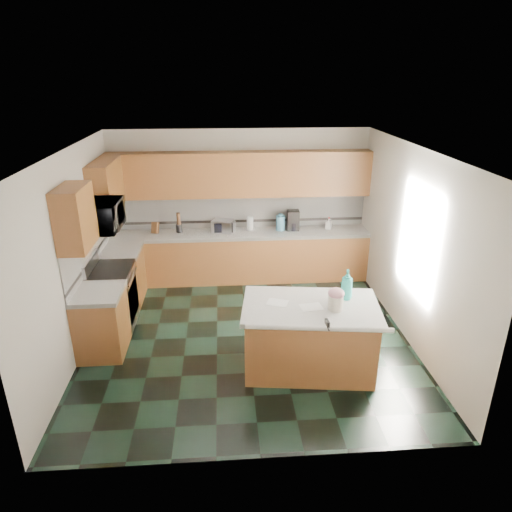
{
  "coord_description": "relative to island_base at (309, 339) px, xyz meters",
  "views": [
    {
      "loc": [
        -0.31,
        -5.77,
        3.62
      ],
      "look_at": [
        0.15,
        0.35,
        1.12
      ],
      "focal_mm": 32.0,
      "sensor_mm": 36.0,
      "label": 1
    }
  ],
  "objects": [
    {
      "name": "ceiling",
      "position": [
        -0.75,
        0.82,
        2.27
      ],
      "size": [
        4.6,
        4.6,
        0.0
      ],
      "primitive_type": "plane",
      "color": "white",
      "rests_on": "ground"
    },
    {
      "name": "soap_back_cap",
      "position": [
        0.86,
        2.87,
        0.7
      ],
      "size": [
        0.02,
        0.02,
        0.03
      ],
      "primitive_type": "cylinder",
      "color": "red",
      "rests_on": "soap_bottle_back"
    },
    {
      "name": "water_jug",
      "position": [
        -0.02,
        2.88,
        0.62
      ],
      "size": [
        0.16,
        0.16,
        0.27
      ],
      "primitive_type": "cylinder",
      "color": "#5198BD",
      "rests_on": "back_countertop"
    },
    {
      "name": "treat_jar_lid",
      "position": [
        0.27,
        -0.13,
        0.71
      ],
      "size": [
        0.2,
        0.2,
        0.12
      ],
      "primitive_type": "ellipsoid",
      "color": "pink",
      "rests_on": "treat_jar"
    },
    {
      "name": "range_oven_door",
      "position": [
        -2.46,
        1.32,
        -0.03
      ],
      "size": [
        0.02,
        0.68,
        0.55
      ],
      "primitive_type": "cube",
      "color": "black",
      "rests_on": "range_body"
    },
    {
      "name": "range_handle",
      "position": [
        -2.43,
        1.32,
        0.35
      ],
      "size": [
        0.02,
        0.66,
        0.02
      ],
      "primitive_type": "cylinder",
      "rotation": [
        1.57,
        0.0,
        0.0
      ],
      "color": "#B7B7BC",
      "rests_on": "range_body"
    },
    {
      "name": "coffee_maker",
      "position": [
        0.21,
        2.9,
        0.67
      ],
      "size": [
        0.22,
        0.24,
        0.36
      ],
      "primitive_type": "cube",
      "rotation": [
        0.0,
        0.0,
        -0.04
      ],
      "color": "black",
      "rests_on": "back_countertop"
    },
    {
      "name": "back_countertop",
      "position": [
        -0.75,
        2.82,
        0.46
      ],
      "size": [
        4.6,
        0.64,
        0.06
      ],
      "primitive_type": "cube",
      "color": "white",
      "rests_on": "back_base_cab"
    },
    {
      "name": "left_upper_cab_front",
      "position": [
        -2.88,
        0.58,
        1.51
      ],
      "size": [
        0.33,
        0.72,
        0.78
      ],
      "primitive_type": "cube",
      "color": "#583515",
      "rests_on": "wall_left"
    },
    {
      "name": "treat_jar_knob_end_r",
      "position": [
        0.31,
        -0.13,
        0.75
      ],
      "size": [
        0.03,
        0.03,
        0.03
      ],
      "primitive_type": "sphere",
      "color": "tan",
      "rests_on": "treat_jar_lid"
    },
    {
      "name": "coffee_carafe",
      "position": [
        0.21,
        2.85,
        0.56
      ],
      "size": [
        0.15,
        0.15,
        0.15
      ],
      "primitive_type": "cylinder",
      "color": "black",
      "rests_on": "back_countertop"
    },
    {
      "name": "utensil_bundle",
      "position": [
        -1.85,
        2.9,
        0.74
      ],
      "size": [
        0.07,
        0.07,
        0.21
      ],
      "primitive_type": "cylinder",
      "color": "#472814",
      "rests_on": "utensil_crock"
    },
    {
      "name": "toaster_oven_door",
      "position": [
        -1.06,
        2.76,
        0.6
      ],
      "size": [
        0.33,
        0.01,
        0.17
      ],
      "primitive_type": "cube",
      "color": "black",
      "rests_on": "toaster_oven"
    },
    {
      "name": "treat_jar_knob_end_l",
      "position": [
        0.24,
        -0.13,
        0.75
      ],
      "size": [
        0.03,
        0.03,
        0.03
      ],
      "primitive_type": "sphere",
      "color": "tan",
      "rests_on": "treat_jar_lid"
    },
    {
      "name": "knife_block",
      "position": [
        -2.27,
        2.87,
        0.59
      ],
      "size": [
        0.15,
        0.18,
        0.22
      ],
      "primitive_type": "cube",
      "rotation": [
        -0.31,
        0.0,
        -0.31
      ],
      "color": "#472814",
      "rests_on": "back_countertop"
    },
    {
      "name": "left_base_cab_rear",
      "position": [
        -2.75,
        2.11,
        0.0
      ],
      "size": [
        0.6,
        0.82,
        0.86
      ],
      "primitive_type": "cube",
      "color": "#583515",
      "rests_on": "ground"
    },
    {
      "name": "range_backguard",
      "position": [
        -3.01,
        1.32,
        0.59
      ],
      "size": [
        0.06,
        0.76,
        0.18
      ],
      "primitive_type": "cube",
      "color": "#B7B7BC",
      "rests_on": "range_body"
    },
    {
      "name": "utensil_crock",
      "position": [
        -1.85,
        2.9,
        0.56
      ],
      "size": [
        0.12,
        0.12,
        0.15
      ],
      "primitive_type": "cylinder",
      "color": "black",
      "rests_on": "back_countertop"
    },
    {
      "name": "soap_bottle_island",
      "position": [
        0.48,
        0.14,
        0.69
      ],
      "size": [
        0.18,
        0.19,
        0.4
      ],
      "primitive_type": "imported",
      "rotation": [
        0.0,
        0.0,
        -0.23
      ],
      "color": "teal",
      "rests_on": "island_top"
    },
    {
      "name": "floor",
      "position": [
        -0.75,
        0.82,
        -0.43
      ],
      "size": [
        4.6,
        4.6,
        0.0
      ],
      "primitive_type": "plane",
      "color": "black",
      "rests_on": "ground"
    },
    {
      "name": "wall_right",
      "position": [
        1.57,
        0.82,
        0.92
      ],
      "size": [
        0.04,
        4.6,
        2.7
      ],
      "primitive_type": "cube",
      "color": "silver",
      "rests_on": "ground"
    },
    {
      "name": "wall_back",
      "position": [
        -0.75,
        3.14,
        0.92
      ],
      "size": [
        4.6,
        0.04,
        2.7
      ],
      "primitive_type": "cube",
      "color": "silver",
      "rests_on": "ground"
    },
    {
      "name": "window_light_proxy",
      "position": [
        1.54,
        0.62,
        1.07
      ],
      "size": [
        0.02,
        1.4,
        1.1
      ],
      "primitive_type": "cube",
      "color": "white",
      "rests_on": "wall_right"
    },
    {
      "name": "island_top",
      "position": [
        0.0,
        0.0,
        0.46
      ],
      "size": [
        1.8,
        1.21,
        0.06
      ],
      "primitive_type": "cube",
      "rotation": [
        0.0,
        0.0,
        -0.13
      ],
      "color": "white",
      "rests_on": "island_base"
    },
    {
      "name": "left_backsplash",
      "position": [
        -3.03,
        1.37,
        0.81
      ],
      "size": [
        0.02,
        2.3,
        0.63
      ],
      "primitive_type": "cube",
      "color": "silver",
      "rests_on": "wall_left"
    },
    {
      "name": "range_body",
      "position": [
        -2.75,
        1.32,
        0.01
      ],
      "size": [
        0.6,
        0.76,
        0.88
      ],
      "primitive_type": "cube",
      "color": "#B7B7BC",
      "rests_on": "ground"
    },
    {
      "name": "back_backsplash",
      "position": [
        -0.75,
        3.11,
        0.81
      ],
      "size": [
        4.6,
        0.02,
        0.63
      ],
      "primitive_type": "cube",
      "color": "silver",
      "rests_on": "back_countertop"
    },
    {
      "name": "left_base_cab_front",
      "position": [
        -2.75,
        0.58,
        0.0
      ],
      "size": [
        0.6,
        0.72,
        0.86
      ],
      "primitive_type": "cube",
      "color": "#583515",
      "rests_on": "ground"
    },
    {
      "name": "back_base_cab",
      "position": [
        -0.75,
        2.82,
        0.0
      ],
      "size": [
        4.6,
        0.6,
        0.86
      ],
      "primitive_type": "cube",
      "color": "#583515",
      "rests_on": "ground"
    },
    {
      "name": "island_bullnose",
      "position": [
        0.0,
        -0.5,
        0.46
      ],
      "size": [
        1.68,
        0.27,
        0.06
      ],
      "primitive_type": "cylinder",
      "rotation": [
        0.0,
        1.57,
        -0.13
      ],
      "color": "white",
      "rests_on": "island_base"
    },
    {
      "name": "clamp_handle",
      "position": [
        0.1,
        -0.55,
        0.48
      ],
      "size": [
        0.02,
        0.08,
        0.02
      ],
      "primitive_type": "cylinder",
      "rotation": [
        1.57,
        0.0,
        0.0
      ],
      "color": "black",
      "rests_on": "island_top"
    },
    {
      "name": "left_accent_band",
      "position": [
        -3.03,
        1.37,
        0.61
      ],
      "size": [
        0.01,
        2.3,
        0.05
      ],
      "primitive_type": "cube",
      "color": "black",
      "rests_on": "wall_left"
    },
    {
      "name": "wall_front",
      "position": [
        -0.75,
        -1.5,
        0.92
      ],
      "size": [
        4.6,
        0.04,
        2.7
      ],
      "primitive_type": "cube",
      "color": "silver",
      "rests_on": "ground"
    },
    {
      "name": "soap_bottle_back",
      "position": [
        0.86,
        2.87,
        0.59
      ],
      "size": [
        0.13,
        0.13,
        0.2
      ],
      "primitive_type": "imported",
      "rotation": [
        0.0,
        0.0,
        0.93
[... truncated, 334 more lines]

